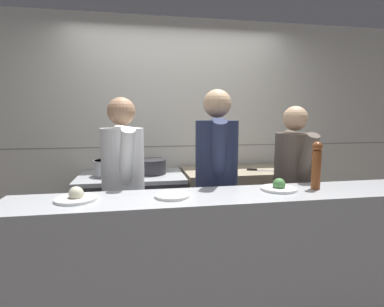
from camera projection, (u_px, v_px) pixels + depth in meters
wall_back_tiled at (178, 133)px, 3.52m from camera, size 8.00×0.06×2.60m
oven_range at (132, 217)px, 3.14m from camera, size 1.07×0.71×0.90m
prep_counter at (241, 210)px, 3.34m from camera, size 1.26×0.65×0.91m
pass_counter at (227, 266)px, 2.02m from camera, size 2.83×0.45×0.99m
stock_pot at (110, 167)px, 3.02m from camera, size 0.32×0.32×0.16m
sauce_pot at (151, 166)px, 3.12m from camera, size 0.32×0.32×0.15m
mixing_bowl_steel at (215, 168)px, 3.18m from camera, size 0.23×0.23×0.08m
chefs_knife at (262, 170)px, 3.23m from camera, size 0.38×0.16×0.02m
plated_dish_main at (76, 197)px, 1.82m from camera, size 0.26×0.26×0.09m
plated_dish_appetiser at (172, 196)px, 1.90m from camera, size 0.22×0.22×0.02m
plated_dish_dessert at (279, 187)px, 2.07m from camera, size 0.25×0.25×0.09m
pepper_mill at (316, 164)px, 2.08m from camera, size 0.07×0.07×0.34m
chef_head_cook at (124, 189)px, 2.40m from camera, size 0.39×0.72×1.65m
chef_sous at (216, 182)px, 2.48m from camera, size 0.41×0.75×1.71m
chef_line at (292, 187)px, 2.63m from camera, size 0.33×0.69×1.59m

